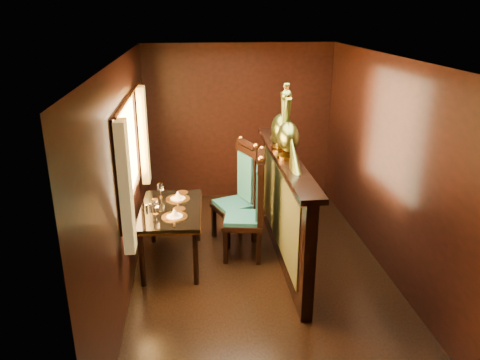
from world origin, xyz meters
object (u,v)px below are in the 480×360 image
Objects in this scene: chair_left at (254,203)px; chair_right at (242,188)px; peacock_right at (282,116)px; dining_table at (171,213)px; peacock_left at (289,124)px.

chair_left reaches higher than chair_right.
chair_left is at bearing -153.28° from peacock_right.
chair_left is (1.02, 0.02, 0.08)m from dining_table.
chair_left is 1.73× the size of peacock_left.
peacock_left is 0.37m from peacock_right.
chair_left is 1.12m from peacock_right.
dining_table is 1.79m from peacock_right.
dining_table is at bearing -170.87° from chair_right.
dining_table is at bearing -169.21° from chair_left.
peacock_right reaches higher than dining_table.
dining_table is 1.54× the size of peacock_left.
dining_table is 0.90× the size of chair_right.
peacock_left is (0.36, -0.19, 1.03)m from chair_left.
chair_left is at bearing 3.40° from dining_table.
peacock_right is at bearing 90.00° from peacock_left.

